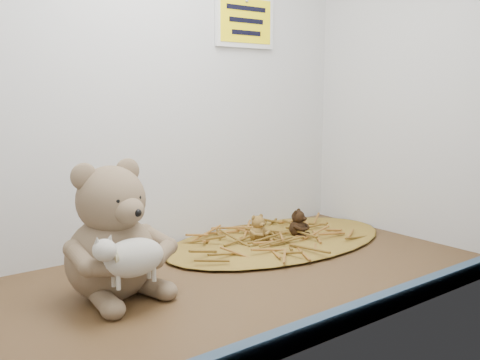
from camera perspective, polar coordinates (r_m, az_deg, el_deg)
alcove_shell at (r=107.44cm, az=-5.56°, el=13.57°), size 120.40×60.20×90.40cm
front_rail at (r=85.36cm, az=9.00°, el=-15.13°), size 119.28×2.20×3.60cm
straw_bed at (r=134.67cm, az=4.05°, el=-6.36°), size 62.55×36.32×1.21cm
main_teddy at (r=99.52cm, az=-13.66°, el=-5.16°), size 23.45×24.37×25.07cm
toy_lamb at (r=92.47cm, az=-11.30°, el=-8.13°), size 14.26×8.70×9.22cm
mini_teddy_tan at (r=131.07cm, az=1.89°, el=-5.00°), size 5.46×5.75×6.64cm
mini_teddy_brown at (r=136.41cm, az=6.15°, el=-4.43°), size 7.69×7.81×6.87cm
wall_sign at (r=142.26cm, az=0.53°, el=16.62°), size 16.00×1.20×11.00cm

